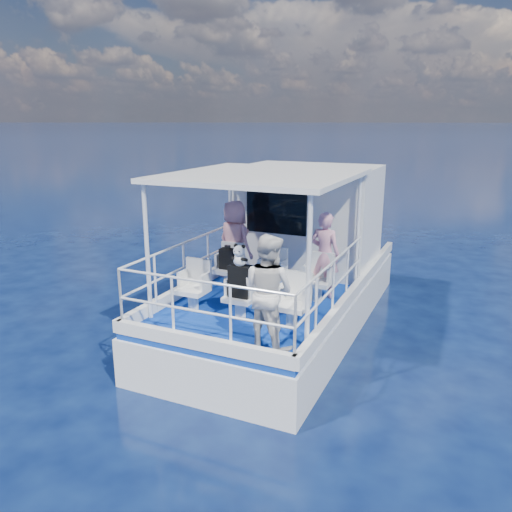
{
  "coord_description": "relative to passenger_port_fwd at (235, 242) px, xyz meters",
  "views": [
    {
      "loc": [
        3.4,
        -7.97,
        4.04
      ],
      "look_at": [
        -0.03,
        -0.4,
        1.77
      ],
      "focal_mm": 35.0,
      "sensor_mm": 36.0,
      "label": 1
    }
  ],
  "objects": [
    {
      "name": "backpack_center",
      "position": [
        0.98,
        -1.75,
        -0.17
      ],
      "size": [
        0.35,
        0.2,
        0.53
      ],
      "primitive_type": "cube",
      "color": "black",
      "rests_on": "seat_center_aft"
    },
    {
      "name": "seat_center_fwd",
      "position": [
        0.96,
        -0.41,
        -0.63
      ],
      "size": [
        0.48,
        0.46,
        0.38
      ],
      "primitive_type": "cube",
      "color": "white",
      "rests_on": "deck"
    },
    {
      "name": "canopy",
      "position": [
        0.96,
        -0.81,
        1.42
      ],
      "size": [
        3.0,
        3.2,
        0.08
      ],
      "primitive_type": "cube",
      "color": "white",
      "rests_on": "cabin"
    },
    {
      "name": "seat_stbd_fwd",
      "position": [
        1.86,
        -0.41,
        -0.63
      ],
      "size": [
        0.48,
        0.46,
        0.38
      ],
      "primitive_type": "cube",
      "color": "white",
      "rests_on": "deck"
    },
    {
      "name": "passenger_port_fwd",
      "position": [
        0.0,
        0.0,
        0.0
      ],
      "size": [
        0.72,
        0.61,
        1.64
      ],
      "primitive_type": "imported",
      "rotation": [
        0.0,
        0.0,
        2.8
      ],
      "color": "#D18790",
      "rests_on": "deck"
    },
    {
      "name": "compact_camera",
      "position": [
        0.06,
        -0.42,
        -0.0
      ],
      "size": [
        0.1,
        0.06,
        0.06
      ],
      "primitive_type": "cube",
      "color": "black",
      "rests_on": "backpack_port"
    },
    {
      "name": "panda",
      "position": [
        0.99,
        -1.78,
        0.27
      ],
      "size": [
        0.23,
        0.19,
        0.35
      ],
      "primitive_type": null,
      "color": "white",
      "rests_on": "backpack_center"
    },
    {
      "name": "railings",
      "position": [
        0.96,
        -1.18,
        -0.32
      ],
      "size": [
        2.84,
        3.59,
        1.0
      ],
      "primitive_type": null,
      "color": "white",
      "rests_on": "deck"
    },
    {
      "name": "backpack_port",
      "position": [
        0.07,
        -0.44,
        -0.24
      ],
      "size": [
        0.31,
        0.17,
        0.4
      ],
      "primitive_type": "cube",
      "color": "black",
      "rests_on": "seat_port_fwd"
    },
    {
      "name": "passenger_stbd_aft",
      "position": [
        1.79,
        -2.5,
        0.01
      ],
      "size": [
        0.93,
        0.79,
        1.65
      ],
      "primitive_type": "imported",
      "rotation": [
        0.0,
        0.0,
        2.91
      ],
      "color": "silver",
      "rests_on": "deck"
    },
    {
      "name": "seat_port_aft",
      "position": [
        0.06,
        -1.71,
        -0.63
      ],
      "size": [
        0.48,
        0.46,
        0.38
      ],
      "primitive_type": "cube",
      "color": "white",
      "rests_on": "deck"
    },
    {
      "name": "cabin",
      "position": [
        0.96,
        1.69,
        0.28
      ],
      "size": [
        2.85,
        2.0,
        2.2
      ],
      "primitive_type": "cube",
      "color": "white",
      "rests_on": "deck"
    },
    {
      "name": "seat_port_fwd",
      "position": [
        0.06,
        -0.41,
        -0.63
      ],
      "size": [
        0.48,
        0.46,
        0.38
      ],
      "primitive_type": "cube",
      "color": "white",
      "rests_on": "deck"
    },
    {
      "name": "ground",
      "position": [
        0.96,
        -0.61,
        -1.72
      ],
      "size": [
        2000.0,
        2000.0,
        0.0
      ],
      "primitive_type": "plane",
      "color": "#071237",
      "rests_on": "ground"
    },
    {
      "name": "deck",
      "position": [
        0.96,
        0.39,
        -0.87
      ],
      "size": [
        2.9,
        6.9,
        0.1
      ],
      "primitive_type": "cube",
      "color": "#0B319C",
      "rests_on": "hull"
    },
    {
      "name": "seat_center_aft",
      "position": [
        0.96,
        -1.71,
        -0.63
      ],
      "size": [
        0.48,
        0.46,
        0.38
      ],
      "primitive_type": "cube",
      "color": "white",
      "rests_on": "deck"
    },
    {
      "name": "canopy_posts",
      "position": [
        0.96,
        -0.86,
        0.28
      ],
      "size": [
        2.77,
        2.97,
        2.2
      ],
      "color": "white",
      "rests_on": "deck"
    },
    {
      "name": "passenger_stbd_fwd",
      "position": [
        1.89,
        -0.12,
        -0.03
      ],
      "size": [
        0.63,
        0.46,
        1.58
      ],
      "primitive_type": "imported",
      "rotation": [
        0.0,
        0.0,
        2.99
      ],
      "color": "pink",
      "rests_on": "deck"
    },
    {
      "name": "seat_stbd_aft",
      "position": [
        1.86,
        -1.71,
        -0.63
      ],
      "size": [
        0.48,
        0.46,
        0.38
      ],
      "primitive_type": "cube",
      "color": "white",
      "rests_on": "deck"
    },
    {
      "name": "hull",
      "position": [
        0.96,
        0.39,
        -1.72
      ],
      "size": [
        3.0,
        7.0,
        1.6
      ],
      "primitive_type": "cube",
      "color": "white",
      "rests_on": "ground"
    }
  ]
}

